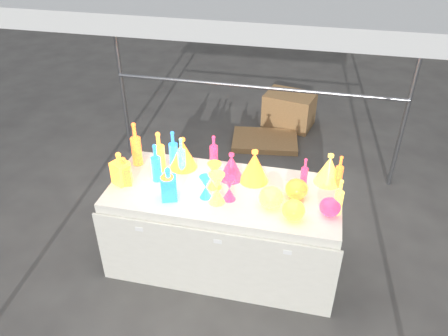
% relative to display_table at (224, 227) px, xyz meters
% --- Properties ---
extents(ground, '(80.00, 80.00, 0.00)m').
position_rel_display_table_xyz_m(ground, '(-0.00, 0.01, -0.37)').
color(ground, '#5E5B57').
rests_on(ground, ground).
extents(display_table, '(1.84, 0.83, 0.75)m').
position_rel_display_table_xyz_m(display_table, '(0.00, 0.00, 0.00)').
color(display_table, white).
rests_on(display_table, ground).
extents(cardboard_box_closed, '(0.70, 0.57, 0.45)m').
position_rel_display_table_xyz_m(cardboard_box_closed, '(0.29, 2.65, -0.15)').
color(cardboard_box_closed, '#AD7E4E').
rests_on(cardboard_box_closed, ground).
extents(cardboard_box_flat, '(0.87, 0.67, 0.07)m').
position_rel_display_table_xyz_m(cardboard_box_flat, '(0.05, 2.09, -0.34)').
color(cardboard_box_flat, '#AD7E4E').
rests_on(cardboard_box_flat, ground).
extents(bottle_0, '(0.09, 0.09, 0.35)m').
position_rel_display_table_xyz_m(bottle_0, '(-0.58, 0.17, 0.55)').
color(bottle_0, red).
rests_on(bottle_0, display_table).
extents(bottle_1, '(0.10, 0.10, 0.32)m').
position_rel_display_table_xyz_m(bottle_1, '(-0.49, 0.26, 0.54)').
color(bottle_1, '#198937').
rests_on(bottle_1, display_table).
extents(bottle_2, '(0.10, 0.10, 0.39)m').
position_rel_display_table_xyz_m(bottle_2, '(-0.79, 0.21, 0.57)').
color(bottle_2, yellow).
rests_on(bottle_2, display_table).
extents(bottle_3, '(0.09, 0.09, 0.27)m').
position_rel_display_table_xyz_m(bottle_3, '(-0.17, 0.36, 0.51)').
color(bottle_3, '#1A3198').
rests_on(bottle_3, display_table).
extents(bottle_5, '(0.07, 0.07, 0.32)m').
position_rel_display_table_xyz_m(bottle_5, '(-0.39, 0.18, 0.53)').
color(bottle_5, '#B4246E').
rests_on(bottle_5, display_table).
extents(bottle_7, '(0.10, 0.10, 0.33)m').
position_rel_display_table_xyz_m(bottle_7, '(-0.55, 0.02, 0.54)').
color(bottle_7, '#198937').
rests_on(bottle_7, display_table).
extents(decanter_0, '(0.15, 0.15, 0.28)m').
position_rel_display_table_xyz_m(decanter_0, '(-0.81, -0.08, 0.52)').
color(decanter_0, red).
rests_on(decanter_0, display_table).
extents(decanter_1, '(0.12, 0.12, 0.24)m').
position_rel_display_table_xyz_m(decanter_1, '(-0.77, -0.08, 0.50)').
color(decanter_1, yellow).
rests_on(decanter_1, display_table).
extents(decanter_2, '(0.14, 0.14, 0.28)m').
position_rel_display_table_xyz_m(decanter_2, '(-0.38, -0.19, 0.51)').
color(decanter_2, '#198937').
rests_on(decanter_2, display_table).
extents(hourglass_0, '(0.12, 0.12, 0.20)m').
position_rel_display_table_xyz_m(hourglass_0, '(-0.38, -0.20, 0.47)').
color(hourglass_0, yellow).
rests_on(hourglass_0, display_table).
extents(hourglass_1, '(0.13, 0.13, 0.19)m').
position_rel_display_table_xyz_m(hourglass_1, '(0.07, -0.10, 0.47)').
color(hourglass_1, '#1A3198').
rests_on(hourglass_1, display_table).
extents(hourglass_2, '(0.16, 0.16, 0.25)m').
position_rel_display_table_xyz_m(hourglass_2, '(-0.02, -0.16, 0.50)').
color(hourglass_2, '#116E65').
rests_on(hourglass_2, display_table).
extents(hourglass_4, '(0.13, 0.13, 0.22)m').
position_rel_display_table_xyz_m(hourglass_4, '(-0.08, 0.02, 0.49)').
color(hourglass_4, red).
rests_on(hourglass_4, display_table).
extents(hourglass_5, '(0.10, 0.10, 0.19)m').
position_rel_display_table_xyz_m(hourglass_5, '(-0.11, -0.12, 0.47)').
color(hourglass_5, '#198937').
rests_on(hourglass_5, display_table).
extents(globe_0, '(0.22, 0.22, 0.13)m').
position_rel_display_table_xyz_m(globe_0, '(0.55, -0.22, 0.44)').
color(globe_0, red).
rests_on(globe_0, display_table).
extents(globe_1, '(0.19, 0.19, 0.15)m').
position_rel_display_table_xyz_m(globe_1, '(0.38, -0.12, 0.45)').
color(globe_1, '#116E65').
rests_on(globe_1, display_table).
extents(globe_2, '(0.20, 0.20, 0.14)m').
position_rel_display_table_xyz_m(globe_2, '(0.55, 0.03, 0.44)').
color(globe_2, yellow).
rests_on(globe_2, display_table).
extents(globe_3, '(0.19, 0.19, 0.12)m').
position_rel_display_table_xyz_m(globe_3, '(0.80, -0.12, 0.44)').
color(globe_3, '#1A3198').
rests_on(globe_3, display_table).
extents(lampshade_0, '(0.27, 0.27, 0.27)m').
position_rel_display_table_xyz_m(lampshade_0, '(-0.40, 0.25, 0.51)').
color(lampshade_0, yellow).
rests_on(lampshade_0, display_table).
extents(lampshade_1, '(0.26, 0.26, 0.28)m').
position_rel_display_table_xyz_m(lampshade_1, '(0.20, 0.18, 0.51)').
color(lampshade_1, yellow).
rests_on(lampshade_1, display_table).
extents(lampshade_2, '(0.25, 0.25, 0.23)m').
position_rel_display_table_xyz_m(lampshade_2, '(0.02, 0.18, 0.49)').
color(lampshade_2, '#1A3198').
rests_on(lampshade_2, display_table).
extents(lampshade_3, '(0.27, 0.27, 0.26)m').
position_rel_display_table_xyz_m(lampshade_3, '(0.78, 0.29, 0.50)').
color(lampshade_3, '#116E65').
rests_on(lampshade_3, display_table).
extents(bottle_9, '(0.08, 0.08, 0.28)m').
position_rel_display_table_xyz_m(bottle_9, '(0.86, 0.25, 0.51)').
color(bottle_9, yellow).
rests_on(bottle_9, display_table).
extents(bottle_10, '(0.06, 0.06, 0.25)m').
position_rel_display_table_xyz_m(bottle_10, '(0.60, 0.21, 0.50)').
color(bottle_10, '#1A3198').
rests_on(bottle_10, display_table).
extents(bottle_11, '(0.08, 0.08, 0.29)m').
position_rel_display_table_xyz_m(bottle_11, '(0.86, -0.09, 0.52)').
color(bottle_11, '#116E65').
rests_on(bottle_11, display_table).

